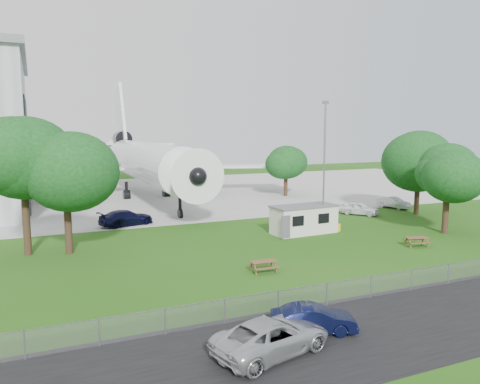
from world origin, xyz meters
name	(u,v)px	position (x,y,z in m)	size (l,w,h in m)	color
ground	(277,258)	(0.00, 0.00, 0.00)	(160.00, 160.00, 0.00)	#2F5F19
asphalt_strip	(400,324)	(0.00, -13.00, 0.01)	(120.00, 8.00, 0.02)	black
concrete_apron	(156,194)	(0.00, 38.00, 0.01)	(120.00, 46.00, 0.03)	#B7B7B2
airliner	(145,160)	(-2.00, 35.86, 5.27)	(46.36, 47.73, 17.69)	white
site_cabin	(304,219)	(6.38, 6.57, 1.31)	(6.82, 3.05, 2.62)	silver
picnic_west	(263,272)	(-2.40, -2.60, 0.00)	(1.80, 1.50, 0.76)	brown
picnic_east	(416,246)	(12.28, -1.43, 0.00)	(1.80, 1.50, 0.76)	brown
fence	(356,301)	(0.00, -9.50, 0.00)	(58.00, 0.04, 1.30)	gray
lamp_mast	(324,168)	(8.20, 6.20, 6.00)	(0.16, 0.16, 12.00)	slate
tree_west_big	(22,159)	(-17.04, 8.59, 7.40)	(7.53, 7.53, 11.18)	#382619
tree_west_small	(66,175)	(-14.11, 7.78, 6.14)	(7.21, 7.21, 9.75)	#382619
tree_east_front	(448,173)	(18.33, 1.26, 5.66)	(6.15, 6.15, 8.75)	#382619
tree_east_back	(419,161)	(23.21, 9.83, 6.06)	(8.21, 8.21, 10.17)	#382619
tree_far_apron	(286,166)	(16.78, 28.62, 4.32)	(5.76, 5.76, 7.21)	#382619
car_centre_sedan	(313,319)	(-4.51, -12.11, 0.66)	(1.40, 4.01, 1.32)	black
car_west_estate	(272,337)	(-7.28, -13.16, 0.76)	(2.53, 5.48, 1.52)	#ADB0B5
car_ne_hatch	(359,209)	(16.99, 12.08, 0.72)	(1.70, 4.22, 1.44)	white
car_ne_sedan	(394,203)	(23.72, 14.03, 0.67)	(1.41, 4.05, 1.33)	#A7A9AE
car_apron_van	(126,218)	(-8.14, 16.65, 0.79)	(2.21, 5.43, 1.58)	black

